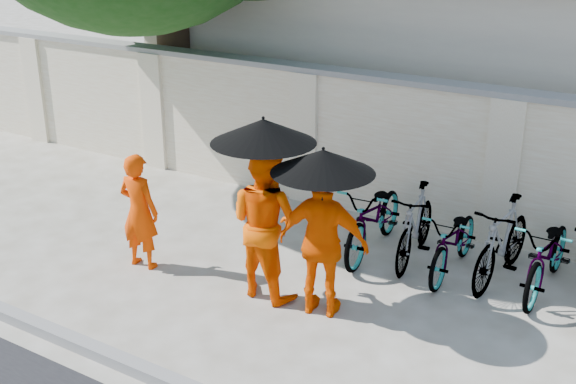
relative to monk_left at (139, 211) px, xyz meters
The scene contains 14 objects.
ground 1.75m from the monk_left, ahead, with size 80.00×80.00×0.00m, color beige.
kerb 2.47m from the monk_left, 47.99° to the right, with size 40.00×0.16×0.12m, color gray.
compound_wall 4.08m from the monk_left, 50.51° to the left, with size 20.00×0.30×2.00m, color white.
building_behind 7.86m from the monk_left, 62.66° to the left, with size 14.00×6.00×3.20m, color beige.
monk_left is the anchor object (origin of this frame).
monk_center 1.73m from the monk_left, ahead, with size 0.88×0.68×1.80m, color #FF5600.
parasol_center 2.17m from the monk_left, ahead, with size 1.16×1.16×1.11m.
monk_right 2.51m from the monk_left, ahead, with size 1.00×0.42×1.70m, color #FF5600.
parasol_right 2.74m from the monk_left, ahead, with size 1.09×1.09×0.97m.
bike_0 3.00m from the monk_left, 39.50° to the left, with size 0.65×1.87×0.98m, color #9D9D9D.
bike_1 3.46m from the monk_left, 34.41° to the left, with size 0.46×1.63×0.98m, color #9D9D9D.
bike_2 3.89m from the monk_left, 29.06° to the left, with size 0.57×1.62×0.85m, color #9D9D9D.
bike_3 4.42m from the monk_left, 26.94° to the left, with size 0.48×1.70×1.02m, color #9D9D9D.
bike_4 4.92m from the monk_left, 24.30° to the left, with size 0.61×1.76×0.93m, color #9D9D9D.
Camera 1 is at (4.32, -5.92, 4.17)m, focal length 45.00 mm.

